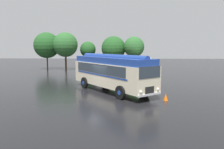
% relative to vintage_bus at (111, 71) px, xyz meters
% --- Properties ---
extents(ground_plane, '(120.00, 120.00, 0.00)m').
position_rel_vintage_bus_xyz_m(ground_plane, '(-0.73, -0.49, -1.89)').
color(ground_plane, black).
extents(vintage_bus, '(8.09, 9.48, 3.49)m').
position_rel_vintage_bus_xyz_m(vintage_bus, '(0.00, 0.00, 0.00)').
color(vintage_bus, beige).
rests_on(vintage_bus, ground).
extents(car_near_left, '(2.26, 4.34, 1.66)m').
position_rel_vintage_bus_xyz_m(car_near_left, '(-1.07, 14.78, -1.05)').
color(car_near_left, silver).
rests_on(car_near_left, ground).
extents(car_mid_left, '(2.04, 4.24, 1.66)m').
position_rel_vintage_bus_xyz_m(car_mid_left, '(1.50, 13.86, -1.05)').
color(car_mid_left, maroon).
rests_on(car_mid_left, ground).
extents(box_van, '(2.68, 5.90, 2.50)m').
position_rel_vintage_bus_xyz_m(box_van, '(4.54, 14.90, -0.53)').
color(box_van, silver).
rests_on(box_van, ground).
extents(tree_far_left, '(4.79, 4.79, 6.88)m').
position_rel_vintage_bus_xyz_m(tree_far_left, '(-12.97, 20.13, 2.63)').
color(tree_far_left, '#4C3823').
rests_on(tree_far_left, ground).
extents(tree_left_of_centre, '(4.45, 4.45, 6.81)m').
position_rel_vintage_bus_xyz_m(tree_left_of_centre, '(-9.09, 19.22, 2.63)').
color(tree_left_of_centre, '#4C3823').
rests_on(tree_left_of_centre, ground).
extents(tree_centre, '(2.94, 2.94, 5.18)m').
position_rel_vintage_bus_xyz_m(tree_centre, '(-5.31, 20.55, 1.83)').
color(tree_centre, '#4C3823').
rests_on(tree_centre, ground).
extents(tree_right_of_centre, '(4.46, 4.46, 6.17)m').
position_rel_vintage_bus_xyz_m(tree_right_of_centre, '(-0.54, 20.50, 2.02)').
color(tree_right_of_centre, '#4C3823').
rests_on(tree_right_of_centre, ground).
extents(tree_far_right, '(3.70, 3.70, 6.05)m').
position_rel_vintage_bus_xyz_m(tree_far_right, '(3.21, 19.40, 2.37)').
color(tree_far_right, '#4C3823').
rests_on(tree_far_right, ground).
extents(traffic_cone, '(0.36, 0.36, 0.55)m').
position_rel_vintage_bus_xyz_m(traffic_cone, '(4.38, -3.50, -1.62)').
color(traffic_cone, orange).
rests_on(traffic_cone, ground).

